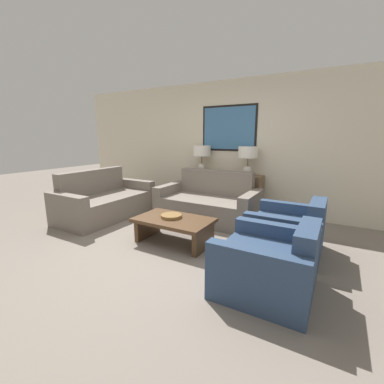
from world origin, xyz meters
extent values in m
plane|color=slate|center=(0.00, 0.00, 0.00)|extent=(20.00, 20.00, 0.00)
cube|color=beige|center=(0.00, 2.45, 1.32)|extent=(7.91, 0.10, 2.65)
cube|color=black|center=(0.00, 2.40, 1.70)|extent=(1.18, 0.01, 0.92)
cube|color=teal|center=(0.00, 2.39, 1.70)|extent=(1.10, 0.02, 0.84)
cube|color=brown|center=(0.00, 2.17, 0.39)|extent=(1.61, 0.40, 0.79)
cylinder|color=silver|center=(-0.50, 2.17, 0.80)|extent=(0.14, 0.14, 0.02)
sphere|color=silver|center=(-0.50, 2.17, 0.89)|extent=(0.16, 0.16, 0.16)
cylinder|color=#8C7A51|center=(-0.50, 2.17, 1.06)|extent=(0.02, 0.02, 0.16)
cylinder|color=white|center=(-0.50, 2.17, 1.24)|extent=(0.38, 0.38, 0.21)
cylinder|color=silver|center=(0.50, 2.17, 0.80)|extent=(0.14, 0.14, 0.02)
sphere|color=silver|center=(0.50, 2.17, 0.89)|extent=(0.16, 0.16, 0.16)
cylinder|color=#8C7A51|center=(0.50, 2.17, 1.06)|extent=(0.02, 0.02, 0.16)
cylinder|color=white|center=(0.50, 2.17, 1.24)|extent=(0.38, 0.38, 0.21)
cube|color=slate|center=(0.00, 1.36, 0.21)|extent=(1.48, 0.75, 0.43)
cube|color=slate|center=(0.00, 1.83, 0.45)|extent=(1.48, 0.18, 0.90)
cube|color=slate|center=(-0.83, 1.45, 0.31)|extent=(0.18, 0.93, 0.61)
cube|color=slate|center=(0.83, 1.45, 0.31)|extent=(0.18, 0.93, 0.61)
cube|color=slate|center=(-1.68, 0.65, 0.21)|extent=(0.75, 1.48, 0.43)
cube|color=slate|center=(-2.14, 0.65, 0.45)|extent=(0.18, 1.48, 0.90)
cube|color=slate|center=(-1.77, -0.17, 0.31)|extent=(0.93, 0.18, 0.61)
cube|color=slate|center=(-1.77, 1.48, 0.31)|extent=(0.93, 0.18, 0.61)
cube|color=#4C331E|center=(0.05, 0.27, 0.35)|extent=(1.11, 0.67, 0.05)
cube|color=#4C331E|center=(-0.44, 0.27, 0.16)|extent=(0.07, 0.54, 0.32)
cube|color=#4C331E|center=(0.54, 0.27, 0.16)|extent=(0.07, 0.54, 0.32)
cylinder|color=olive|center=(-0.01, 0.29, 0.39)|extent=(0.31, 0.31, 0.04)
cube|color=navy|center=(1.42, 0.79, 0.21)|extent=(0.72, 0.64, 0.43)
cube|color=navy|center=(1.87, 0.79, 0.37)|extent=(0.18, 0.64, 0.75)
cube|color=navy|center=(1.51, 1.18, 0.29)|extent=(0.90, 0.14, 0.59)
cube|color=navy|center=(1.51, 0.40, 0.29)|extent=(0.90, 0.14, 0.59)
cube|color=navy|center=(1.42, -0.26, 0.21)|extent=(0.72, 0.64, 0.43)
cube|color=navy|center=(1.87, -0.26, 0.37)|extent=(0.18, 0.64, 0.75)
cube|color=navy|center=(1.51, 0.13, 0.29)|extent=(0.90, 0.14, 0.59)
cube|color=navy|center=(1.51, -0.64, 0.29)|extent=(0.90, 0.14, 0.59)
camera|label=1|loc=(2.05, -2.67, 1.53)|focal=24.00mm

